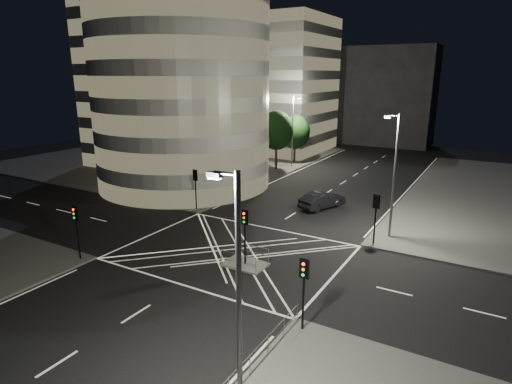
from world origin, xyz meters
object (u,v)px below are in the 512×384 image
Objects in this scene: street_lamp_right_near at (237,300)px; traffic_signal_fl at (195,182)px; traffic_signal_nl at (76,222)px; street_lamp_right_far at (394,172)px; central_island at (245,264)px; traffic_signal_nr at (304,281)px; traffic_signal_fr at (376,210)px; street_lamp_left_far at (293,129)px; sedan at (322,200)px; street_lamp_left_near at (220,147)px; traffic_signal_island at (245,227)px.

traffic_signal_fl is at bearing 131.24° from street_lamp_right_near.
street_lamp_right_far reaches higher than traffic_signal_nl.
traffic_signal_nr is at bearing -37.93° from central_island.
traffic_signal_nr is at bearing 95.04° from street_lamp_right_near.
street_lamp_left_far is at bearing 128.17° from traffic_signal_fr.
sedan is (10.45, 7.06, -2.06)m from traffic_signal_fl.
street_lamp_left_near reaches higher than traffic_signal_fl.
street_lamp_left_far reaches higher than sedan.
street_lamp_right_far is (7.44, 10.50, 5.47)m from central_island.
traffic_signal_island is 0.40× the size of street_lamp_left_near.
traffic_signal_nl is 19.78m from street_lamp_right_near.
traffic_signal_fr reaches higher than sedan.
central_island is at bearing -49.73° from street_lamp_left_near.
traffic_signal_fr is 0.40× the size of street_lamp_left_near.
traffic_signal_nr is 0.40× the size of street_lamp_left_near.
street_lamp_right_far reaches higher than sedan.
traffic_signal_island is at bearing 0.00° from central_island.
traffic_signal_fr is 1.00× the size of traffic_signal_nr.
street_lamp_right_far is at bearing 6.88° from traffic_signal_fl.
street_lamp_left_far is at bearing 91.57° from traffic_signal_fl.
street_lamp_left_far is at bearing 116.36° from traffic_signal_nr.
traffic_signal_fl is 1.00× the size of traffic_signal_nl.
traffic_signal_fl and traffic_signal_fr have the same top height.
street_lamp_right_near is (7.44, -12.50, 2.63)m from traffic_signal_island.
traffic_signal_island is 17.89m from street_lamp_left_near.
traffic_signal_fr is 0.40× the size of street_lamp_right_near.
traffic_signal_nl is at bearing -139.09° from street_lamp_right_far.
traffic_signal_nl reaches higher than sedan.
traffic_signal_nr is 26.32m from street_lamp_left_near.
central_island is at bearing -37.54° from traffic_signal_fl.
traffic_signal_fl is 18.55m from street_lamp_right_far.
traffic_signal_nl is at bearing -153.86° from traffic_signal_island.
street_lamp_right_near is (18.24, -7.20, 2.63)m from traffic_signal_nl.
street_lamp_left_near is 18.00m from street_lamp_left_far.
traffic_signal_fl is at bearing 180.00° from traffic_signal_fr.
traffic_signal_island is at bearing 120.75° from street_lamp_right_near.
traffic_signal_fr is 1.00× the size of traffic_signal_island.
street_lamp_right_far reaches higher than traffic_signal_island.
traffic_signal_island is at bearing -70.05° from street_lamp_left_far.
traffic_signal_island is at bearing -49.73° from street_lamp_left_near.
traffic_signal_nr is at bearing -90.00° from traffic_signal_fr.
street_lamp_right_far is 1.00× the size of street_lamp_right_near.
street_lamp_right_near is (0.64, -20.80, 2.63)m from traffic_signal_fr.
traffic_signal_nr is at bearing -63.64° from street_lamp_left_far.
central_island is 0.30× the size of street_lamp_right_far.
traffic_signal_nl is at bearing 180.00° from traffic_signal_nr.
street_lamp_left_far reaches higher than traffic_signal_nl.
street_lamp_right_far is at bearing 87.70° from traffic_signal_nr.
traffic_signal_island is at bearing 142.07° from traffic_signal_nr.
street_lamp_right_near reaches higher than traffic_signal_nl.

